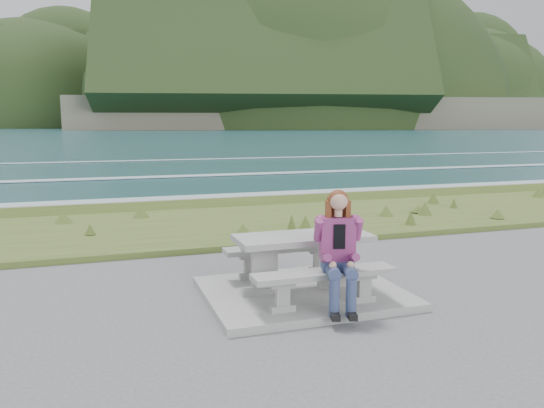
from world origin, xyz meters
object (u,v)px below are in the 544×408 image
picnic_table (303,247)px  bench_seaward (285,252)px  seated_woman (339,266)px  bench_landward (324,279)px

picnic_table → bench_seaward: size_ratio=1.00×
picnic_table → seated_woman: (0.13, -0.83, -0.06)m
bench_landward → picnic_table: bearing=90.0°
bench_landward → bench_seaward: same height
bench_landward → bench_seaward: (0.00, 1.40, 0.00)m
picnic_table → seated_woman: seated_woman is taller
picnic_table → seated_woman: bearing=-81.0°
bench_landward → seated_woman: (0.13, -0.13, 0.18)m
bench_landward → bench_seaward: 1.40m
picnic_table → bench_seaward: 0.74m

